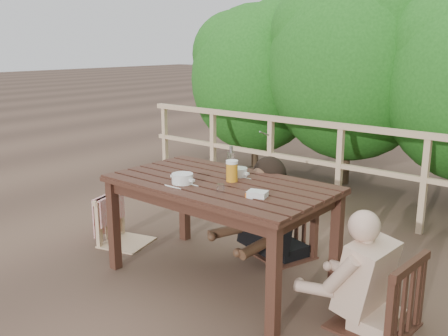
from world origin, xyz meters
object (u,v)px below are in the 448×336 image
Objects in this scene: table at (220,231)px; beer_glass at (232,172)px; chair_far at (283,205)px; butter_tub at (257,195)px; woman at (285,179)px; soup_far at (238,173)px; bottle at (231,162)px; chair_left at (125,200)px; tumbler at (221,189)px; chair_right at (378,256)px; diner_right at (384,237)px; soup_near at (183,179)px.

beer_glass is at bearing 37.70° from table.
butter_tub is at bearing -51.30° from chair_far.
woman is 7.77× the size of beer_glass.
bottle is at bearing -139.52° from soup_far.
chair_left is 12.25× the size of tumbler.
beer_glass is (-0.07, -0.65, 0.19)m from woman.
chair_right is at bearing 2.32° from beer_glass.
diner_right is 1.15m from tumbler.
bottle reaches higher than table.
chair_right is at bearing -10.21° from chair_far.
chair_right is at bearing 168.98° from woman.
bottle is at bearing 69.21° from soup_near.
diner_right is 5.24× the size of soup_far.
chair_right reaches higher than beer_glass.
table is at bearing -94.62° from soup_far.
chair_left is at bearing -170.44° from bottle.
chair_left is 1.23m from bottle.
woman reaches higher than butter_tub.
soup_near reaches higher than chair_left.
tumbler is 0.52× the size of butter_tub.
beer_glass is (0.07, 0.06, 0.48)m from table.
butter_tub is (1.59, -0.13, 0.39)m from chair_left.
tumbler is at bearing 110.27° from woman.
beer_glass is (-1.20, -0.05, 0.23)m from diner_right.
chair_far is 3.83× the size of soup_far.
butter_tub is (0.28, 0.06, -0.01)m from tumbler.
chair_left is 1.29m from beer_glass.
diner_right is 9.57× the size of butter_tub.
chair_left is 1.24m from soup_far.
woman is at bearing 65.60° from diner_right.
woman is at bearing -76.79° from chair_left.
soup_far is at bearing -91.07° from chair_right.
beer_glass reaches higher than soup_near.
chair_far is at bearing 83.76° from beer_glass.
soup_far is at bearing 85.38° from table.
soup_far is (-0.13, -0.50, 0.14)m from woman.
woman reaches higher than chair_right.
butter_tub is (0.32, -0.85, 0.12)m from woman.
diner_right reaches higher than bottle.
soup_far is 0.57m from butter_tub.
chair_left is 3.47× the size of soup_far.
bottle is (0.15, 0.40, 0.08)m from soup_near.
chair_right is (1.24, 0.10, 0.11)m from table.
beer_glass is 0.69× the size of bottle.
chair_right reaches higher than chair_left.
chair_left is at bearing 96.59° from diner_right.
diner_right is 4.72× the size of soup_near.
tumbler is (1.32, -0.19, 0.40)m from chair_left.
chair_far is at bearing 95.25° from butter_tub.
chair_left is at bearing 167.66° from soup_near.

